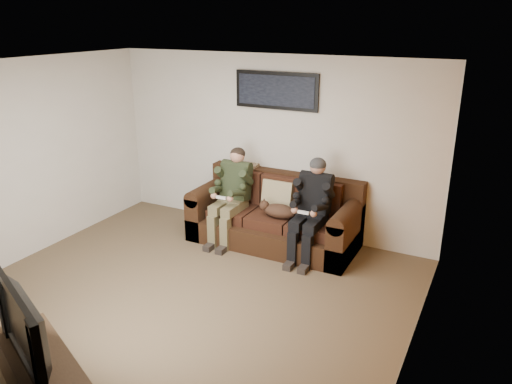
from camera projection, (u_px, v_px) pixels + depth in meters
The scene contains 15 objects.
floor at pixel (187, 295), 5.82m from camera, with size 5.00×5.00×0.00m, color brown.
ceiling at pixel (175, 67), 4.96m from camera, with size 5.00×5.00×0.00m, color silver.
wall_back at pixel (271, 145), 7.28m from camera, with size 5.00×5.00×0.00m, color beige.
wall_left at pixel (22, 162), 6.46m from camera, with size 4.50×4.50×0.00m, color beige.
wall_right at pixel (420, 233), 4.32m from camera, with size 4.50×4.50×0.00m, color beige.
accent_wall_right at pixel (419, 233), 4.33m from camera, with size 4.50×4.50×0.00m, color #C26613.
sofa at pixel (276, 218), 7.12m from camera, with size 2.35×1.01×0.96m.
throw_pillow at pixel (278, 196), 7.05m from camera, with size 0.45×0.13×0.43m, color tan.
throw_blanket at pixel (242, 166), 7.47m from camera, with size 0.48×0.23×0.09m, color tan.
person_left at pixel (232, 190), 7.08m from camera, with size 0.51×0.87×1.33m.
person_right at pixel (312, 203), 6.56m from camera, with size 0.51×0.86×1.33m.
cat at pixel (278, 210), 6.82m from camera, with size 0.66×0.26×0.24m.
framed_poster at pixel (276, 91), 6.95m from camera, with size 1.25×0.05×0.52m.
tv_stand at pixel (45, 380), 4.14m from camera, with size 1.37×0.44×0.43m, color black.
television at pixel (35, 323), 3.96m from camera, with size 1.19×0.16×0.68m, color black.
Camera 1 is at (3.03, -4.17, 3.07)m, focal length 35.00 mm.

